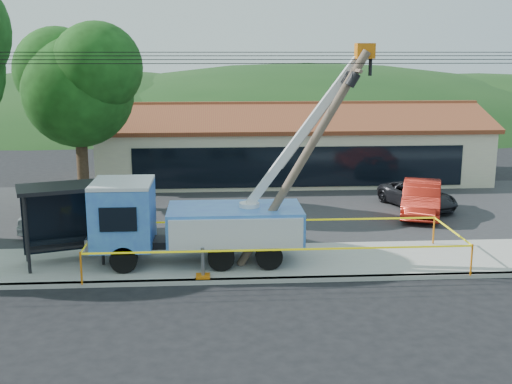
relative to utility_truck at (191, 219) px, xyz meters
The scene contains 16 objects.
ground 4.66m from the utility_truck, 69.70° to the right, with size 120.00×120.00×0.00m, color black.
curb 2.96m from the utility_truck, 52.57° to the right, with size 60.00×0.25×0.15m, color #9B9991.
sidewalk 2.22m from the utility_truck, ahead, with size 60.00×4.00×0.15m, color #9B9991.
parking_lot 8.25m from the utility_truck, 79.28° to the left, with size 60.00×12.00×0.10m, color #28282B.
strip_mall 16.84m from the utility_truck, 70.93° to the left, with size 22.50×8.53×4.67m.
tree_lot 11.42m from the utility_truck, 121.60° to the left, with size 6.30×5.60×8.94m.
hill_west 52.72m from the utility_truck, 104.84° to the left, with size 78.40×56.00×28.00m, color #143714.
hill_center 52.25m from the utility_truck, 77.27° to the left, with size 89.60×64.00×32.00m, color #143714.
hill_east 59.92m from the utility_truck, 58.26° to the left, with size 72.80×52.00×26.00m, color #143714.
utility_truck is the anchor object (origin of this frame).
leaning_pole 4.85m from the utility_truck, ahead, with size 4.55×1.66×7.55m.
bus_shelter 4.59m from the utility_truck, behind, with size 3.32×2.61×2.81m.
caution_tape 3.08m from the utility_truck, ahead, with size 12.94×3.80×1.10m.
car_silver 8.40m from the utility_truck, 138.40° to the left, with size 1.93×4.79×1.63m, color silver.
car_red 12.31m from the utility_truck, 30.95° to the left, with size 1.68×4.81×1.59m, color #A61C10.
car_dark 13.27m from the utility_truck, 35.56° to the left, with size 2.04×4.43×1.23m, color black.
Camera 1 is at (-0.68, -18.09, 7.50)m, focal length 45.00 mm.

